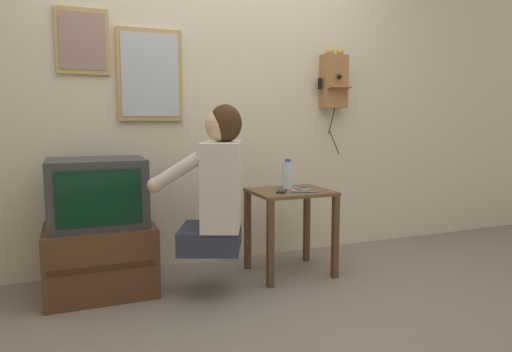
% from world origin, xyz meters
% --- Properties ---
extents(ground_plane, '(14.00, 14.00, 0.00)m').
position_xyz_m(ground_plane, '(0.00, 0.00, 0.00)').
color(ground_plane, slate).
extents(wall_back, '(6.80, 0.05, 2.55)m').
position_xyz_m(wall_back, '(0.00, 1.14, 1.27)').
color(wall_back, beige).
rests_on(wall_back, ground_plane).
extents(side_table, '(0.53, 0.46, 0.59)m').
position_xyz_m(side_table, '(0.37, 0.63, 0.46)').
color(side_table, brown).
rests_on(side_table, ground_plane).
extents(person, '(0.63, 0.58, 0.88)m').
position_xyz_m(person, '(-0.21, 0.46, 0.68)').
color(person, '#2D3347').
rests_on(person, ground_plane).
extents(tv_stand, '(0.65, 0.53, 0.42)m').
position_xyz_m(tv_stand, '(-0.88, 0.75, 0.21)').
color(tv_stand, '#51331E').
rests_on(tv_stand, ground_plane).
extents(television, '(0.57, 0.46, 0.41)m').
position_xyz_m(television, '(-0.88, 0.77, 0.63)').
color(television, '#38383A').
rests_on(television, tv_stand).
extents(wall_phone_antique, '(0.25, 0.18, 0.84)m').
position_xyz_m(wall_phone_antique, '(0.96, 1.05, 1.38)').
color(wall_phone_antique, '#9E6B3D').
extents(framed_picture, '(0.33, 0.03, 0.42)m').
position_xyz_m(framed_picture, '(-0.92, 1.10, 1.58)').
color(framed_picture, tan).
extents(wall_mirror, '(0.44, 0.03, 0.63)m').
position_xyz_m(wall_mirror, '(-0.49, 1.09, 1.38)').
color(wall_mirror, tan).
extents(cell_phone_held, '(0.12, 0.14, 0.01)m').
position_xyz_m(cell_phone_held, '(0.28, 0.57, 0.59)').
color(cell_phone_held, black).
rests_on(cell_phone_held, side_table).
extents(cell_phone_spare, '(0.07, 0.13, 0.01)m').
position_xyz_m(cell_phone_spare, '(0.48, 0.65, 0.59)').
color(cell_phone_spare, silver).
rests_on(cell_phone_spare, side_table).
extents(water_bottle, '(0.08, 0.08, 0.21)m').
position_xyz_m(water_bottle, '(0.40, 0.73, 0.68)').
color(water_bottle, silver).
rests_on(water_bottle, side_table).
extents(toothbrush, '(0.16, 0.08, 0.02)m').
position_xyz_m(toothbrush, '(0.40, 0.51, 0.60)').
color(toothbrush, '#338CD8').
rests_on(toothbrush, side_table).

